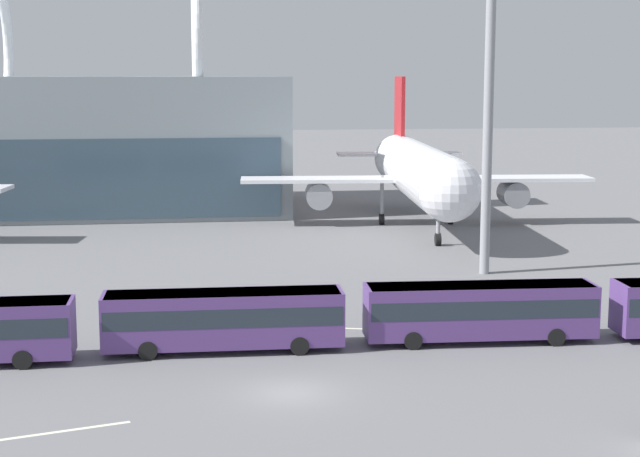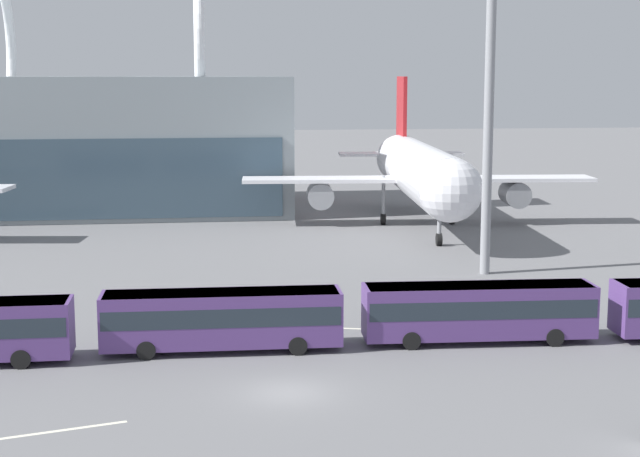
{
  "view_description": "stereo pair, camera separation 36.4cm",
  "coord_description": "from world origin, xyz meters",
  "px_view_note": "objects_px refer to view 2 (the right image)",
  "views": [
    {
      "loc": [
        -4.46,
        -43.66,
        14.63
      ],
      "look_at": [
        4.51,
        23.5,
        4.0
      ],
      "focal_mm": 55.0,
      "sensor_mm": 36.0,
      "label": 1
    },
    {
      "loc": [
        -4.1,
        -43.71,
        14.63
      ],
      "look_at": [
        4.51,
        23.5,
        4.0
      ],
      "focal_mm": 55.0,
      "sensor_mm": 36.0,
      "label": 2
    }
  ],
  "objects_px": {
    "shuttle_bus_2": "(479,309)",
    "shuttle_bus_1": "(222,316)",
    "airliner_at_gate_far": "(420,171)",
    "floodlight_mast": "(491,19)"
  },
  "relations": [
    {
      "from": "shuttle_bus_2",
      "to": "shuttle_bus_1",
      "type": "bearing_deg",
      "value": -177.58
    },
    {
      "from": "airliner_at_gate_far",
      "to": "floodlight_mast",
      "type": "relative_size",
      "value": 1.24
    },
    {
      "from": "shuttle_bus_1",
      "to": "shuttle_bus_2",
      "type": "relative_size",
      "value": 1.0
    },
    {
      "from": "shuttle_bus_1",
      "to": "shuttle_bus_2",
      "type": "height_order",
      "value": "same"
    },
    {
      "from": "airliner_at_gate_far",
      "to": "floodlight_mast",
      "type": "height_order",
      "value": "floodlight_mast"
    },
    {
      "from": "airliner_at_gate_far",
      "to": "shuttle_bus_1",
      "type": "height_order",
      "value": "airliner_at_gate_far"
    },
    {
      "from": "shuttle_bus_1",
      "to": "floodlight_mast",
      "type": "bearing_deg",
      "value": 43.7
    },
    {
      "from": "airliner_at_gate_far",
      "to": "shuttle_bus_1",
      "type": "bearing_deg",
      "value": -21.7
    },
    {
      "from": "shuttle_bus_2",
      "to": "floodlight_mast",
      "type": "relative_size",
      "value": 0.43
    },
    {
      "from": "shuttle_bus_1",
      "to": "floodlight_mast",
      "type": "height_order",
      "value": "floodlight_mast"
    }
  ]
}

